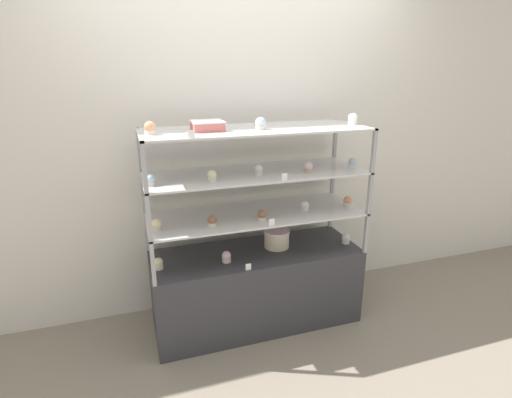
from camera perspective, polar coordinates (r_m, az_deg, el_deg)
name	(u,v)px	position (r m, az deg, el deg)	size (l,w,h in m)	color
ground_plane	(256,319)	(3.11, 0.00, -16.79)	(20.00, 20.00, 0.00)	gray
back_wall	(239,137)	(2.97, -2.51, 8.88)	(8.00, 0.05, 2.60)	silver
display_base	(256,286)	(2.96, 0.00, -12.36)	(1.45, 0.53, 0.56)	#333338
display_riser_lower	(256,215)	(2.72, 0.00, -2.31)	(1.45, 0.53, 0.29)	#99999E
display_riser_middle	(256,174)	(2.63, 0.00, 3.54)	(1.45, 0.53, 0.29)	#99999E
display_riser_upper	(256,131)	(2.57, 0.00, 9.73)	(1.45, 0.53, 0.29)	#99999E
layer_cake_centerpiece	(277,238)	(2.87, 2.98, -5.64)	(0.18, 0.18, 0.13)	beige
sheet_cake_frosted	(207,126)	(2.49, -6.98, 10.38)	(0.19, 0.17, 0.06)	#C66660
cupcake_0	(158,264)	(2.65, -13.78, -8.96)	(0.06, 0.06, 0.08)	white
cupcake_1	(226,257)	(2.67, -4.25, -8.23)	(0.06, 0.06, 0.08)	beige
cupcake_2	(346,239)	(3.01, 12.70, -5.53)	(0.06, 0.06, 0.08)	white
price_tag_0	(248,267)	(2.57, -1.10, -9.68)	(0.04, 0.00, 0.04)	white
cupcake_3	(156,225)	(2.50, -14.07, -3.60)	(0.06, 0.06, 0.07)	beige
cupcake_4	(212,221)	(2.49, -6.27, -3.17)	(0.06, 0.06, 0.07)	beige
cupcake_5	(262,215)	(2.58, 0.86, -2.36)	(0.06, 0.06, 0.07)	beige
cupcake_6	(305,206)	(2.77, 6.99, -1.00)	(0.06, 0.06, 0.07)	white
cupcake_7	(348,201)	(2.92, 12.96, -0.29)	(0.06, 0.06, 0.07)	white
price_tag_1	(272,222)	(2.50, 2.26, -3.32)	(0.04, 0.00, 0.04)	white
cupcake_8	(150,180)	(2.39, -14.86, 2.59)	(0.06, 0.06, 0.07)	white
cupcake_9	(212,176)	(2.42, -6.30, 3.28)	(0.06, 0.06, 0.07)	white
cupcake_10	(259,170)	(2.55, 0.39, 4.14)	(0.06, 0.06, 0.07)	white
cupcake_11	(309,167)	(2.65, 7.53, 4.56)	(0.06, 0.06, 0.07)	#CCB28C
cupcake_12	(352,163)	(2.83, 13.58, 5.06)	(0.06, 0.06, 0.07)	white
price_tag_2	(285,177)	(2.43, 4.11, 3.19)	(0.04, 0.00, 0.04)	white
cupcake_13	(150,128)	(2.39, -14.91, 9.71)	(0.07, 0.07, 0.08)	beige
cupcake_14	(261,124)	(2.51, 0.65, 10.71)	(0.07, 0.07, 0.08)	beige
cupcake_15	(353,119)	(2.81, 13.67, 11.01)	(0.07, 0.07, 0.08)	white
price_tag_3	(191,134)	(2.22, -9.24, 9.13)	(0.04, 0.00, 0.04)	white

